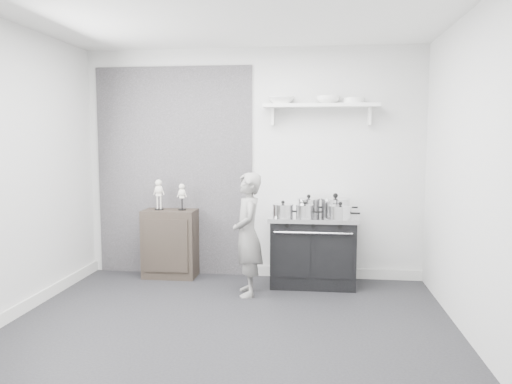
% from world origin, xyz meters
% --- Properties ---
extents(ground, '(4.00, 4.00, 0.00)m').
position_xyz_m(ground, '(0.00, 0.00, 0.00)').
color(ground, black).
rests_on(ground, ground).
extents(room_shell, '(4.02, 3.62, 2.71)m').
position_xyz_m(room_shell, '(-0.09, 0.15, 1.64)').
color(room_shell, silver).
rests_on(room_shell, ground).
extents(wall_shelf, '(1.30, 0.26, 0.24)m').
position_xyz_m(wall_shelf, '(0.80, 1.68, 2.01)').
color(wall_shelf, white).
rests_on(wall_shelf, room_shell).
extents(stove, '(0.98, 0.61, 0.79)m').
position_xyz_m(stove, '(0.73, 1.48, 0.40)').
color(stove, black).
rests_on(stove, ground).
extents(side_cabinet, '(0.62, 0.36, 0.81)m').
position_xyz_m(side_cabinet, '(-0.96, 1.61, 0.40)').
color(side_cabinet, black).
rests_on(side_cabinet, ground).
extents(child, '(0.40, 0.53, 1.29)m').
position_xyz_m(child, '(0.05, 1.02, 0.65)').
color(child, slate).
rests_on(child, ground).
extents(pot_front_left, '(0.32, 0.23, 0.18)m').
position_xyz_m(pot_front_left, '(0.40, 1.35, 0.86)').
color(pot_front_left, silver).
rests_on(pot_front_left, stove).
extents(pot_back_left, '(0.34, 0.26, 0.23)m').
position_xyz_m(pot_back_left, '(0.68, 1.57, 0.88)').
color(pot_back_left, silver).
rests_on(pot_back_left, stove).
extents(pot_back_right, '(0.42, 0.33, 0.25)m').
position_xyz_m(pot_back_right, '(0.98, 1.59, 0.88)').
color(pot_back_right, silver).
rests_on(pot_back_right, stove).
extents(pot_front_right, '(0.33, 0.25, 0.19)m').
position_xyz_m(pot_front_right, '(1.02, 1.28, 0.86)').
color(pot_front_right, silver).
rests_on(pot_front_right, stove).
extents(pot_front_center, '(0.29, 0.20, 0.18)m').
position_xyz_m(pot_front_center, '(0.64, 1.34, 0.86)').
color(pot_front_center, silver).
rests_on(pot_front_center, stove).
extents(skeleton_full, '(0.12, 0.07, 0.41)m').
position_xyz_m(skeleton_full, '(-1.09, 1.61, 1.01)').
color(skeleton_full, beige).
rests_on(skeleton_full, side_cabinet).
extents(skeleton_torso, '(0.10, 0.06, 0.36)m').
position_xyz_m(skeleton_torso, '(-0.81, 1.61, 0.99)').
color(skeleton_torso, beige).
rests_on(skeleton_torso, side_cabinet).
extents(bowl_large, '(0.31, 0.31, 0.08)m').
position_xyz_m(bowl_large, '(0.35, 1.67, 2.08)').
color(bowl_large, white).
rests_on(bowl_large, wall_shelf).
extents(bowl_small, '(0.27, 0.27, 0.08)m').
position_xyz_m(bowl_small, '(0.88, 1.67, 2.08)').
color(bowl_small, white).
rests_on(bowl_small, wall_shelf).
extents(plate_stack, '(0.24, 0.24, 0.06)m').
position_xyz_m(plate_stack, '(1.17, 1.67, 2.07)').
color(plate_stack, silver).
rests_on(plate_stack, wall_shelf).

